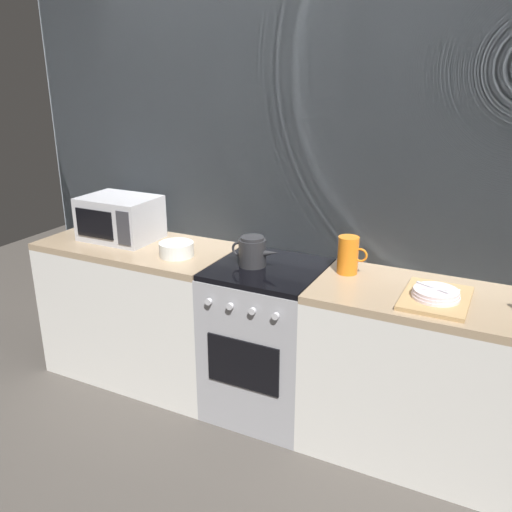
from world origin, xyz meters
TOP-DOWN VIEW (x-y plane):
  - ground_plane at (0.00, 0.00)m, footprint 8.00×8.00m
  - back_wall at (0.00, 0.32)m, footprint 3.60×0.05m
  - counter_left at (-0.90, 0.00)m, footprint 1.20×0.60m
  - stove_unit at (-0.00, -0.00)m, footprint 0.60×0.63m
  - counter_right at (0.90, 0.00)m, footprint 1.20×0.60m
  - microwave at (-1.05, 0.04)m, footprint 0.46×0.35m
  - kettle at (-0.08, -0.02)m, footprint 0.28×0.15m
  - mixing_bowl at (-0.55, -0.07)m, footprint 0.20×0.20m
  - pitcher at (0.42, 0.10)m, footprint 0.16×0.11m
  - dish_pile at (0.89, -0.06)m, footprint 0.30×0.40m

SIDE VIEW (x-z plane):
  - ground_plane at x=0.00m, z-range 0.00..0.00m
  - stove_unit at x=0.00m, z-range 0.00..0.90m
  - counter_left at x=-0.90m, z-range 0.00..0.90m
  - counter_right at x=0.90m, z-range 0.00..0.90m
  - dish_pile at x=0.89m, z-range 0.89..0.96m
  - mixing_bowl at x=-0.55m, z-range 0.90..0.98m
  - kettle at x=-0.08m, z-range 0.90..1.06m
  - pitcher at x=0.42m, z-range 0.90..1.10m
  - microwave at x=-1.05m, z-range 0.90..1.17m
  - back_wall at x=0.00m, z-range 0.00..2.40m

